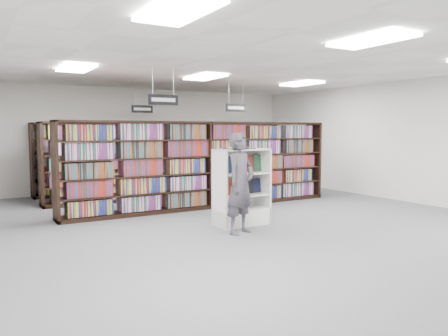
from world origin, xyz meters
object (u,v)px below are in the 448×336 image
bookshelf_row_near (205,165)px  shopper (240,183)px  endcap_display (241,200)px  open_book (239,147)px

bookshelf_row_near → shopper: 2.80m
endcap_display → bookshelf_row_near: bearing=79.3°
open_book → shopper: size_ratio=0.34×
bookshelf_row_near → shopper: bookshelf_row_near is taller
bookshelf_row_near → open_book: size_ratio=11.18×
endcap_display → shopper: 0.87m
endcap_display → shopper: size_ratio=0.82×
bookshelf_row_near → endcap_display: size_ratio=4.59×
bookshelf_row_near → shopper: size_ratio=3.78×
bookshelf_row_near → endcap_display: 2.16m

